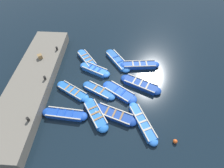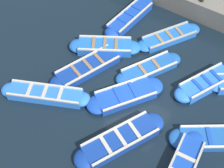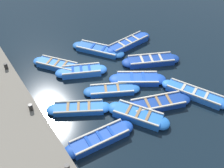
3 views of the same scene
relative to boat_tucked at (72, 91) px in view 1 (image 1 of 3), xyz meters
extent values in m
plane|color=black|center=(3.30, 0.45, -0.15)|extent=(120.00, 120.00, 0.00)
cube|color=blue|center=(0.00, 0.00, -0.01)|extent=(2.66, 2.02, 0.29)
ellipsoid|color=blue|center=(-1.12, 0.65, -0.01)|extent=(1.06, 1.06, 0.29)
ellipsoid|color=blue|center=(1.12, -0.65, -0.01)|extent=(1.06, 1.06, 0.29)
cube|color=#B2AD9E|center=(-0.19, -0.32, 0.17)|extent=(2.24, 1.35, 0.07)
cube|color=#B2AD9E|center=(0.19, 0.32, 0.17)|extent=(2.24, 1.35, 0.07)
cube|color=#9E7A51|center=(-0.48, 0.28, 0.16)|extent=(0.49, 0.70, 0.04)
cube|color=#9E7A51|center=(0.00, 0.00, 0.16)|extent=(0.49, 0.70, 0.04)
cube|color=#9E7A51|center=(0.48, -0.28, 0.16)|extent=(0.49, 0.70, 0.04)
cube|color=navy|center=(3.70, -2.08, 0.01)|extent=(3.00, 1.84, 0.32)
ellipsoid|color=navy|center=(2.35, -1.59, 0.01)|extent=(1.12, 1.10, 0.32)
ellipsoid|color=navy|center=(5.04, -2.56, 0.01)|extent=(1.12, 1.10, 0.32)
cube|color=beige|center=(3.55, -2.48, 0.21)|extent=(2.66, 1.02, 0.07)
cube|color=beige|center=(3.84, -1.68, 0.21)|extent=(2.66, 1.02, 0.07)
cube|color=olive|center=(3.12, -1.87, 0.19)|extent=(0.41, 0.82, 0.04)
cube|color=olive|center=(3.70, -2.08, 0.19)|extent=(0.41, 0.82, 0.04)
cube|color=olive|center=(4.27, -2.28, 0.19)|extent=(0.41, 0.82, 0.04)
cube|color=#1947B7|center=(5.87, 3.48, 0.04)|extent=(3.14, 1.14, 0.39)
ellipsoid|color=#1947B7|center=(4.34, 3.32, 0.04)|extent=(0.87, 0.85, 0.39)
ellipsoid|color=#1947B7|center=(7.40, 3.63, 0.04)|extent=(0.87, 0.85, 0.39)
cube|color=#B2AD9E|center=(5.90, 3.10, 0.28)|extent=(3.00, 0.38, 0.07)
cube|color=#B2AD9E|center=(5.83, 3.86, 0.28)|extent=(3.00, 0.38, 0.07)
cube|color=beige|center=(5.22, 3.41, 0.26)|extent=(0.21, 0.75, 0.04)
cube|color=beige|center=(5.87, 3.48, 0.26)|extent=(0.21, 0.75, 0.04)
cube|color=beige|center=(6.52, 3.54, 0.26)|extent=(0.21, 0.75, 0.04)
cube|color=blue|center=(1.61, 2.60, 0.04)|extent=(2.50, 1.78, 0.38)
ellipsoid|color=blue|center=(0.54, 3.10, 0.04)|extent=(1.07, 1.06, 0.38)
ellipsoid|color=blue|center=(2.68, 2.10, 0.04)|extent=(1.07, 1.06, 0.38)
cube|color=beige|center=(1.44, 2.25, 0.26)|extent=(2.13, 1.05, 0.07)
cube|color=beige|center=(1.77, 2.95, 0.26)|extent=(2.13, 1.05, 0.07)
cube|color=#1947B7|center=(1.15, 2.81, 0.25)|extent=(0.45, 0.74, 0.04)
cube|color=#1947B7|center=(1.61, 2.60, 0.25)|extent=(0.45, 0.74, 0.04)
cube|color=#1947B7|center=(2.06, 2.39, 0.25)|extent=(0.45, 0.74, 0.04)
cube|color=blue|center=(5.86, -2.65, 0.03)|extent=(2.00, 3.10, 0.36)
ellipsoid|color=blue|center=(5.21, -1.26, 0.03)|extent=(0.95, 0.96, 0.36)
ellipsoid|color=blue|center=(6.51, -4.03, 0.03)|extent=(0.95, 0.96, 0.36)
cube|color=beige|center=(5.55, -2.79, 0.24)|extent=(1.35, 2.75, 0.07)
cube|color=beige|center=(6.18, -2.50, 0.24)|extent=(1.35, 2.75, 0.07)
cube|color=beige|center=(5.59, -2.06, 0.22)|extent=(0.67, 0.42, 0.04)
cube|color=beige|center=(5.86, -2.65, 0.22)|extent=(0.67, 0.42, 0.04)
cube|color=beige|center=(6.14, -3.24, 0.22)|extent=(0.67, 0.42, 0.04)
cube|color=#1E59AD|center=(3.72, 4.07, 0.00)|extent=(2.42, 2.90, 0.30)
ellipsoid|color=#1E59AD|center=(2.89, 5.25, 0.00)|extent=(1.21, 1.22, 0.30)
ellipsoid|color=#1E59AD|center=(4.54, 2.89, 0.00)|extent=(1.21, 1.22, 0.30)
cube|color=silver|center=(3.37, 3.83, 0.19)|extent=(1.68, 2.36, 0.07)
cube|color=silver|center=(4.07, 4.32, 0.19)|extent=(1.68, 2.36, 0.07)
cube|color=#1947B7|center=(3.48, 4.41, 0.17)|extent=(0.75, 0.59, 0.04)
cube|color=#1947B7|center=(3.95, 3.74, 0.17)|extent=(0.75, 0.59, 0.04)
cube|color=blue|center=(2.27, -2.16, 0.04)|extent=(2.07, 2.57, 0.38)
ellipsoid|color=blue|center=(1.63, -1.12, 0.04)|extent=(1.18, 1.19, 0.38)
ellipsoid|color=blue|center=(2.92, -3.21, 0.04)|extent=(1.18, 1.19, 0.38)
cube|color=beige|center=(1.91, -2.38, 0.27)|extent=(1.33, 2.09, 0.07)
cube|color=beige|center=(2.63, -1.94, 0.27)|extent=(1.33, 2.09, 0.07)
cube|color=olive|center=(2.00, -1.72, 0.25)|extent=(0.76, 0.54, 0.04)
cube|color=olive|center=(2.27, -2.16, 0.25)|extent=(0.76, 0.54, 0.04)
cube|color=olive|center=(2.55, -2.61, 0.25)|extent=(0.76, 0.54, 0.04)
cube|color=#1E59AD|center=(2.24, 0.19, -0.01)|extent=(2.56, 1.87, 0.28)
ellipsoid|color=#1E59AD|center=(1.16, 0.77, -0.01)|extent=(1.03, 1.02, 0.28)
ellipsoid|color=#1E59AD|center=(3.33, -0.38, -0.01)|extent=(1.03, 1.02, 0.28)
cube|color=beige|center=(2.07, -0.13, 0.17)|extent=(2.17, 1.20, 0.07)
cube|color=beige|center=(2.42, 0.52, 0.17)|extent=(2.17, 1.20, 0.07)
cube|color=olive|center=(1.94, 0.36, 0.15)|extent=(0.46, 0.70, 0.04)
cube|color=olive|center=(2.55, 0.03, 0.15)|extent=(0.46, 0.70, 0.04)
cube|color=navy|center=(5.86, 1.06, 0.03)|extent=(3.03, 2.10, 0.37)
ellipsoid|color=navy|center=(4.55, 1.68, 0.03)|extent=(1.19, 1.17, 0.37)
ellipsoid|color=navy|center=(7.17, 0.44, 0.03)|extent=(1.19, 1.17, 0.37)
cube|color=beige|center=(5.68, 0.66, 0.25)|extent=(2.61, 1.29, 0.07)
cube|color=beige|center=(6.05, 1.45, 0.25)|extent=(2.61, 1.29, 0.07)
cube|color=beige|center=(5.30, 1.32, 0.24)|extent=(0.48, 0.81, 0.04)
cube|color=beige|center=(5.86, 1.06, 0.24)|extent=(0.48, 0.81, 0.04)
cube|color=beige|center=(6.42, 0.79, 0.24)|extent=(0.48, 0.81, 0.04)
cube|color=blue|center=(0.65, 4.03, 0.02)|extent=(2.19, 2.56, 0.34)
ellipsoid|color=blue|center=(-0.10, 5.05, 0.02)|extent=(1.12, 1.12, 0.34)
ellipsoid|color=blue|center=(1.40, 3.00, 0.02)|extent=(1.12, 1.12, 0.34)
cube|color=beige|center=(0.34, 3.80, 0.22)|extent=(1.54, 2.06, 0.07)
cube|color=beige|center=(0.97, 4.26, 0.22)|extent=(1.54, 2.06, 0.07)
cube|color=#9E7A51|center=(0.33, 4.46, 0.20)|extent=(0.69, 0.56, 0.04)
cube|color=#9E7A51|center=(0.65, 4.03, 0.20)|extent=(0.69, 0.56, 0.04)
cube|color=#9E7A51|center=(0.97, 3.59, 0.20)|extent=(0.69, 0.56, 0.04)
cube|color=#1947B7|center=(4.03, 0.11, 0.01)|extent=(2.57, 2.18, 0.32)
ellipsoid|color=#1947B7|center=(3.02, 0.78, 0.01)|extent=(1.32, 1.31, 0.32)
ellipsoid|color=#1947B7|center=(5.04, -0.56, 0.01)|extent=(1.32, 1.31, 0.32)
cube|color=beige|center=(3.77, -0.28, 0.20)|extent=(2.02, 1.38, 0.07)
cube|color=beige|center=(4.29, 0.50, 0.20)|extent=(2.02, 1.38, 0.07)
cube|color=#1947B7|center=(3.74, 0.30, 0.19)|extent=(0.61, 0.82, 0.04)
cube|color=#1947B7|center=(4.31, -0.08, 0.19)|extent=(0.61, 0.82, 0.04)
cube|color=#1947B7|center=(-0.12, -2.29, 0.03)|extent=(2.86, 1.04, 0.37)
ellipsoid|color=#1947B7|center=(-1.52, -2.19, 0.03)|extent=(0.85, 0.82, 0.37)
ellipsoid|color=#1947B7|center=(1.28, -2.40, 0.03)|extent=(0.85, 0.82, 0.37)
cube|color=beige|center=(-0.15, -2.67, 0.25)|extent=(2.75, 0.29, 0.07)
cube|color=beige|center=(-0.10, -1.92, 0.25)|extent=(2.75, 0.29, 0.07)
cube|color=#1947B7|center=(-0.72, -2.25, 0.24)|extent=(0.19, 0.74, 0.04)
cube|color=#1947B7|center=(-0.12, -2.29, 0.24)|extent=(0.19, 0.74, 0.04)
cube|color=#1947B7|center=(0.47, -2.34, 0.24)|extent=(0.19, 0.74, 0.04)
cube|color=slate|center=(-3.55, 0.45, 0.35)|extent=(3.31, 13.59, 1.01)
cylinder|color=black|center=(-2.25, -3.38, 1.04)|extent=(0.20, 0.20, 0.35)
cylinder|color=black|center=(-2.25, 0.45, 1.04)|extent=(0.20, 0.20, 0.35)
cylinder|color=black|center=(-2.25, 4.29, 1.04)|extent=(0.20, 0.20, 0.35)
cube|color=olive|center=(-3.50, 3.04, 1.05)|extent=(0.52, 0.52, 0.38)
sphere|color=#E05119|center=(8.06, -3.94, 0.00)|extent=(0.31, 0.31, 0.31)
camera|label=1|loc=(3.93, -8.84, 11.94)|focal=28.00mm
camera|label=2|loc=(10.43, 3.78, 10.56)|focal=50.00mm
camera|label=3|loc=(-3.81, -8.79, 10.18)|focal=42.00mm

